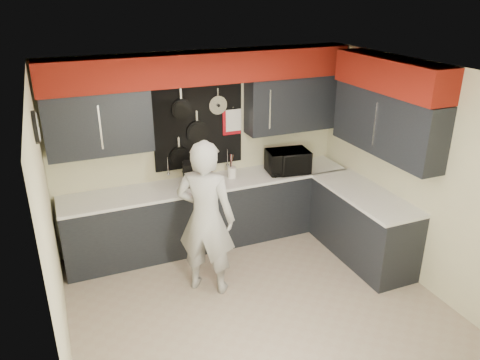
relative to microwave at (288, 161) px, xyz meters
name	(u,v)px	position (x,y,z in m)	size (l,w,h in m)	color
ground	(254,301)	(-1.11, -1.35, -1.08)	(4.00, 4.00, 0.00)	tan
back_wall_assembly	(205,98)	(-1.10, 0.25, 0.93)	(4.00, 0.36, 2.60)	beige
right_wall_assembly	(390,114)	(0.74, -1.09, 0.86)	(0.36, 3.50, 2.60)	beige
left_wall_assembly	(51,230)	(-3.10, -1.34, 0.26)	(0.05, 3.50, 2.60)	beige
base_cabinets	(253,216)	(-0.62, -0.22, -0.62)	(3.95, 2.20, 0.92)	black
microwave	(288,161)	(0.00, 0.00, 0.00)	(0.57, 0.39, 0.32)	black
knife_block	(208,174)	(-1.15, 0.09, -0.05)	(0.10, 0.10, 0.22)	#391B12
utensil_crock	(232,172)	(-0.79, 0.11, -0.08)	(0.12, 0.12, 0.15)	white
coffee_maker	(190,173)	(-1.38, 0.10, 0.01)	(0.22, 0.25, 0.32)	black
person	(206,218)	(-1.51, -0.90, -0.15)	(0.68, 0.44, 1.85)	#B8B9B6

